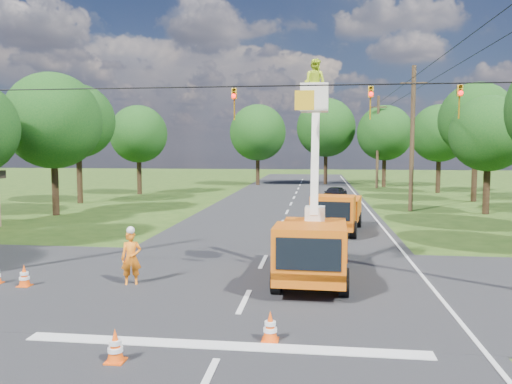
# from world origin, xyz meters

# --- Properties ---
(ground) EXTENTS (140.00, 140.00, 0.00)m
(ground) POSITION_xyz_m (0.00, 20.00, 0.00)
(ground) COLOR #284615
(ground) RESTS_ON ground
(road_main) EXTENTS (12.00, 100.00, 0.06)m
(road_main) POSITION_xyz_m (0.00, 20.00, 0.00)
(road_main) COLOR black
(road_main) RESTS_ON ground
(road_cross) EXTENTS (56.00, 10.00, 0.07)m
(road_cross) POSITION_xyz_m (0.00, 2.00, 0.00)
(road_cross) COLOR black
(road_cross) RESTS_ON ground
(stop_bar) EXTENTS (9.00, 0.45, 0.02)m
(stop_bar) POSITION_xyz_m (0.00, -3.20, 0.00)
(stop_bar) COLOR silver
(stop_bar) RESTS_ON ground
(edge_line) EXTENTS (0.12, 90.00, 0.02)m
(edge_line) POSITION_xyz_m (5.60, 20.00, 0.00)
(edge_line) COLOR silver
(edge_line) RESTS_ON ground
(bucket_truck) EXTENTS (2.44, 5.77, 7.28)m
(bucket_truck) POSITION_xyz_m (1.88, 2.61, 1.54)
(bucket_truck) COLOR #DA540F
(bucket_truck) RESTS_ON ground
(second_truck) EXTENTS (2.86, 5.82, 2.09)m
(second_truck) POSITION_xyz_m (3.04, 12.27, 1.09)
(second_truck) COLOR #DA540F
(second_truck) RESTS_ON ground
(ground_worker) EXTENTS (0.74, 0.60, 1.75)m
(ground_worker) POSITION_xyz_m (-3.84, 1.38, 0.88)
(ground_worker) COLOR #EC4913
(ground_worker) RESTS_ON ground
(distant_car) EXTENTS (2.54, 3.85, 1.22)m
(distant_car) POSITION_xyz_m (3.43, 28.02, 0.61)
(distant_car) COLOR black
(distant_car) RESTS_ON ground
(traffic_cone_0) EXTENTS (0.38, 0.38, 0.71)m
(traffic_cone_0) POSITION_xyz_m (-2.03, -4.25, 0.36)
(traffic_cone_0) COLOR #FF510D
(traffic_cone_0) RESTS_ON ground
(traffic_cone_1) EXTENTS (0.38, 0.38, 0.71)m
(traffic_cone_1) POSITION_xyz_m (1.00, -2.76, 0.36)
(traffic_cone_1) COLOR #FF510D
(traffic_cone_1) RESTS_ON ground
(traffic_cone_2) EXTENTS (0.38, 0.38, 0.71)m
(traffic_cone_2) POSITION_xyz_m (0.45, 6.57, 0.36)
(traffic_cone_2) COLOR #FF510D
(traffic_cone_2) RESTS_ON ground
(traffic_cone_3) EXTENTS (0.38, 0.38, 0.71)m
(traffic_cone_3) POSITION_xyz_m (2.22, 11.84, 0.36)
(traffic_cone_3) COLOR #FF510D
(traffic_cone_3) RESTS_ON ground
(traffic_cone_4) EXTENTS (0.38, 0.38, 0.71)m
(traffic_cone_4) POSITION_xyz_m (-7.12, 0.75, 0.36)
(traffic_cone_4) COLOR #FF510D
(traffic_cone_4) RESTS_ON ground
(traffic_cone_7) EXTENTS (0.38, 0.38, 0.71)m
(traffic_cone_7) POSITION_xyz_m (4.06, 16.73, 0.36)
(traffic_cone_7) COLOR #FF510D
(traffic_cone_7) RESTS_ON ground
(pole_right_mid) EXTENTS (1.80, 0.30, 10.00)m
(pole_right_mid) POSITION_xyz_m (8.50, 22.00, 5.11)
(pole_right_mid) COLOR #4C3823
(pole_right_mid) RESTS_ON ground
(pole_right_far) EXTENTS (1.80, 0.30, 10.00)m
(pole_right_far) POSITION_xyz_m (8.50, 42.00, 5.11)
(pole_right_far) COLOR #4C3823
(pole_right_far) RESTS_ON ground
(signal_span) EXTENTS (18.00, 0.29, 1.07)m
(signal_span) POSITION_xyz_m (2.23, 1.99, 5.88)
(signal_span) COLOR black
(signal_span) RESTS_ON ground
(tree_left_d) EXTENTS (6.20, 6.20, 9.24)m
(tree_left_d) POSITION_xyz_m (-15.00, 17.00, 6.12)
(tree_left_d) COLOR #382616
(tree_left_d) RESTS_ON ground
(tree_left_e) EXTENTS (5.80, 5.80, 9.41)m
(tree_left_e) POSITION_xyz_m (-16.80, 24.00, 6.49)
(tree_left_e) COLOR #382616
(tree_left_e) RESTS_ON ground
(tree_left_f) EXTENTS (5.40, 5.40, 8.40)m
(tree_left_f) POSITION_xyz_m (-14.80, 32.00, 5.69)
(tree_left_f) COLOR #382616
(tree_left_f) RESTS_ON ground
(tree_right_c) EXTENTS (5.00, 5.00, 7.83)m
(tree_right_c) POSITION_xyz_m (13.20, 21.00, 5.31)
(tree_right_c) COLOR #382616
(tree_right_c) RESTS_ON ground
(tree_right_d) EXTENTS (6.00, 6.00, 9.70)m
(tree_right_d) POSITION_xyz_m (14.80, 29.00, 6.68)
(tree_right_d) COLOR #382616
(tree_right_d) RESTS_ON ground
(tree_right_e) EXTENTS (5.60, 5.60, 8.63)m
(tree_right_e) POSITION_xyz_m (13.80, 37.00, 5.81)
(tree_right_e) COLOR #382616
(tree_right_e) RESTS_ON ground
(tree_far_a) EXTENTS (6.60, 6.60, 9.50)m
(tree_far_a) POSITION_xyz_m (-5.00, 45.00, 6.19)
(tree_far_a) COLOR #382616
(tree_far_a) RESTS_ON ground
(tree_far_b) EXTENTS (7.00, 7.00, 10.32)m
(tree_far_b) POSITION_xyz_m (3.00, 47.00, 6.81)
(tree_far_b) COLOR #382616
(tree_far_b) RESTS_ON ground
(tree_far_c) EXTENTS (6.20, 6.20, 9.18)m
(tree_far_c) POSITION_xyz_m (9.50, 44.00, 6.06)
(tree_far_c) COLOR #382616
(tree_far_c) RESTS_ON ground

